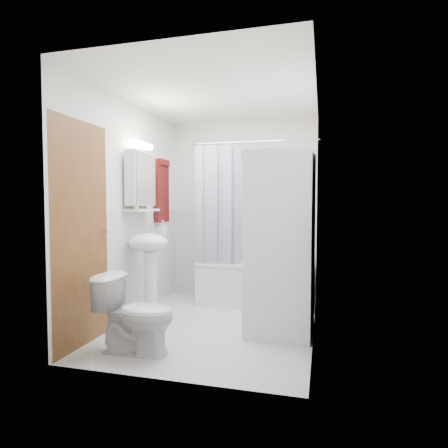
% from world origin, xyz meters
% --- Properties ---
extents(floor, '(2.60, 2.60, 0.00)m').
position_xyz_m(floor, '(0.00, 0.00, 0.00)').
color(floor, silver).
rests_on(floor, ground).
extents(room_walls, '(2.60, 2.60, 2.60)m').
position_xyz_m(room_walls, '(0.00, 0.00, 1.49)').
color(room_walls, white).
rests_on(room_walls, ground).
extents(wainscot, '(1.98, 2.58, 2.58)m').
position_xyz_m(wainscot, '(0.00, 0.29, 0.60)').
color(wainscot, white).
rests_on(wainscot, ground).
extents(door, '(0.05, 2.00, 2.00)m').
position_xyz_m(door, '(-0.95, -0.55, 1.00)').
color(door, brown).
rests_on(door, ground).
extents(bathtub, '(1.40, 0.66, 0.54)m').
position_xyz_m(bathtub, '(0.25, 0.92, 0.29)').
color(bathtub, white).
rests_on(bathtub, ground).
extents(tub_spout, '(0.04, 0.12, 0.04)m').
position_xyz_m(tub_spout, '(0.45, 1.25, 0.86)').
color(tub_spout, silver).
rests_on(tub_spout, room_walls).
extents(curtain_rod, '(1.58, 0.02, 0.02)m').
position_xyz_m(curtain_rod, '(0.25, 0.65, 2.00)').
color(curtain_rod, silver).
rests_on(curtain_rod, room_walls).
extents(shower_curtain, '(0.55, 0.02, 1.45)m').
position_xyz_m(shower_curtain, '(-0.17, 0.65, 1.25)').
color(shower_curtain, '#151F4C').
rests_on(shower_curtain, curtain_rod).
extents(sink, '(0.44, 0.37, 1.04)m').
position_xyz_m(sink, '(-0.75, -0.03, 0.70)').
color(sink, white).
rests_on(sink, ground).
extents(medicine_cabinet, '(0.13, 0.50, 0.71)m').
position_xyz_m(medicine_cabinet, '(-0.90, 0.10, 1.57)').
color(medicine_cabinet, white).
rests_on(medicine_cabinet, room_walls).
extents(shelf, '(0.18, 0.54, 0.02)m').
position_xyz_m(shelf, '(-0.89, 0.10, 1.20)').
color(shelf, silver).
rests_on(shelf, room_walls).
extents(shower_caddy, '(0.22, 0.06, 0.02)m').
position_xyz_m(shower_caddy, '(0.50, 1.24, 1.15)').
color(shower_caddy, silver).
rests_on(shower_caddy, room_walls).
extents(towel, '(0.07, 0.34, 0.82)m').
position_xyz_m(towel, '(-0.94, 0.75, 1.45)').
color(towel, '#571512').
rests_on(towel, room_walls).
extents(washer_dryer, '(0.65, 0.64, 1.76)m').
position_xyz_m(washer_dryer, '(0.68, -0.08, 0.88)').
color(washer_dryer, white).
rests_on(washer_dryer, ground).
extents(toilet, '(0.67, 0.37, 0.66)m').
position_xyz_m(toilet, '(-0.45, -0.89, 0.33)').
color(toilet, white).
rests_on(toilet, ground).
extents(soap_pump, '(0.08, 0.17, 0.08)m').
position_xyz_m(soap_pump, '(-0.71, 0.25, 0.95)').
color(soap_pump, gray).
rests_on(soap_pump, sink).
extents(shelf_bottle, '(0.07, 0.18, 0.07)m').
position_xyz_m(shelf_bottle, '(-0.89, -0.05, 1.25)').
color(shelf_bottle, gray).
rests_on(shelf_bottle, shelf).
extents(shelf_cup, '(0.10, 0.09, 0.10)m').
position_xyz_m(shelf_cup, '(-0.89, 0.22, 1.26)').
color(shelf_cup, gray).
rests_on(shelf_cup, shelf).
extents(shampoo_a, '(0.13, 0.17, 0.13)m').
position_xyz_m(shampoo_a, '(0.35, 1.24, 1.23)').
color(shampoo_a, gray).
rests_on(shampoo_a, shower_caddy).
extents(shampoo_b, '(0.08, 0.21, 0.08)m').
position_xyz_m(shampoo_b, '(0.47, 1.24, 1.20)').
color(shampoo_b, '#2946A5').
rests_on(shampoo_b, shower_caddy).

